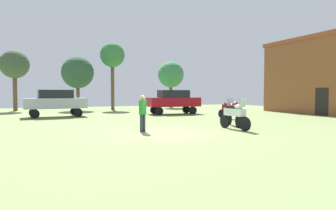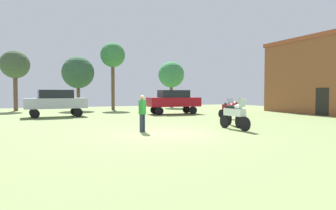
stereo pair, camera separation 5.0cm
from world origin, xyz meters
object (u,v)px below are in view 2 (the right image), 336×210
tree_4 (15,65)px  motorcycle_6 (233,113)px  tree_1 (113,56)px  tree_3 (171,75)px  motorcycle_5 (232,109)px  car_4 (173,100)px  tree_2 (78,73)px  motorcycle_7 (235,114)px  person_1 (142,111)px  car_2 (56,101)px

tree_4 → motorcycle_6: bearing=-58.1°
tree_1 → tree_3: size_ratio=1.28×
motorcycle_5 → tree_3: tree_3 is taller
car_4 → tree_2: tree_2 is taller
motorcycle_7 → motorcycle_5: bearing=-128.4°
tree_1 → motorcycle_7: bearing=-84.5°
tree_1 → person_1: bearing=-98.2°
tree_2 → tree_4: 5.93m
car_4 → tree_2: (-6.75, 8.53, 2.63)m
car_2 → person_1: 10.95m
car_2 → car_4: 9.21m
motorcycle_5 → tree_4: 21.50m
car_2 → tree_3: tree_3 is taller
motorcycle_5 → motorcycle_7: 5.64m
motorcycle_6 → motorcycle_5: bearing=71.3°
person_1 → tree_4: (-6.66, 19.50, 3.48)m
person_1 → tree_3: size_ratio=0.31×
motorcycle_5 → tree_2: bearing=-76.0°
motorcycle_7 → tree_4: size_ratio=0.36×
motorcycle_7 → motorcycle_6: bearing=-127.3°
person_1 → tree_4: size_ratio=0.29×
motorcycle_5 → car_4: bearing=-90.2°
car_4 → tree_3: bearing=-18.8°
motorcycle_7 → tree_2: size_ratio=0.40×
motorcycle_5 → tree_3: (2.40, 15.85, 3.18)m
tree_1 → tree_3: 7.71m
motorcycle_7 → tree_1: bearing=-89.1°
car_2 → tree_4: tree_4 is taller
motorcycle_7 → person_1: 4.53m
car_4 → tree_4: 16.22m
tree_3 → tree_4: (-16.62, -0.16, 0.55)m
car_2 → tree_4: size_ratio=0.75×
motorcycle_7 → tree_3: bearing=-109.7°
motorcycle_7 → tree_3: size_ratio=0.39×
motorcycle_6 → tree_2: (-6.15, 17.86, 3.08)m
motorcycle_5 → car_2: bearing=-47.6°
car_2 → tree_2: (2.42, 7.83, 2.63)m
tree_2 → person_1: bearing=-87.2°
motorcycle_5 → person_1: 8.48m
motorcycle_5 → motorcycle_6: size_ratio=1.08×
motorcycle_7 → car_4: car_4 is taller
tree_4 → motorcycle_7: bearing=-61.4°
car_2 → tree_3: size_ratio=0.81×
motorcycle_7 → tree_3: 21.50m
motorcycle_5 → tree_4: tree_4 is taller
car_4 → person_1: 11.36m
car_4 → tree_1: (-3.25, 8.38, 4.44)m
motorcycle_6 → tree_2: size_ratio=0.38×
car_4 → tree_2: bearing=42.0°
car_2 → car_4: (9.18, -0.71, 0.00)m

